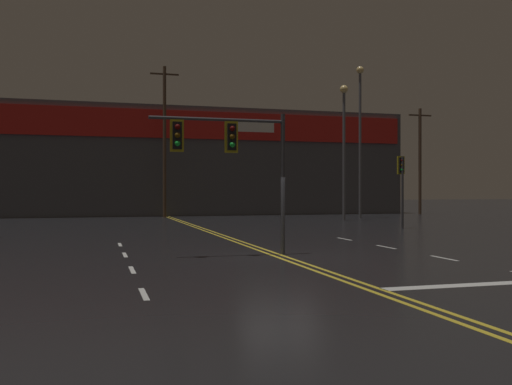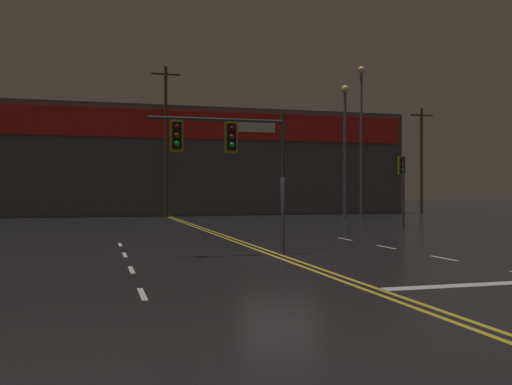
{
  "view_description": "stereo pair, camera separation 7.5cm",
  "coord_description": "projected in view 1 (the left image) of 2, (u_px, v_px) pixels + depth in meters",
  "views": [
    {
      "loc": [
        -5.63,
        -16.93,
        2.07
      ],
      "look_at": [
        0.0,
        2.8,
        2.0
      ],
      "focal_mm": 40.0,
      "sensor_mm": 36.0,
      "label": 1
    },
    {
      "loc": [
        -5.56,
        -16.95,
        2.07
      ],
      "look_at": [
        0.0,
        2.8,
        2.0
      ],
      "focal_mm": 40.0,
      "sensor_mm": 36.0,
      "label": 2
    }
  ],
  "objects": [
    {
      "name": "utility_pole_row",
      "position": [
        154.0,
        147.0,
        43.76
      ],
      "size": [
        47.26,
        0.26,
        11.67
      ],
      "color": "#4C3828",
      "rests_on": "ground"
    },
    {
      "name": "traffic_signal_median",
      "position": [
        227.0,
        147.0,
        17.92
      ],
      "size": [
        4.37,
        0.36,
        4.55
      ],
      "color": "#38383D",
      "rests_on": "ground"
    },
    {
      "name": "streetlight_near_right",
      "position": [
        360.0,
        124.0,
        42.95
      ],
      "size": [
        0.56,
        0.56,
        11.46
      ],
      "color": "#59595E",
      "rests_on": "ground"
    },
    {
      "name": "road_markings",
      "position": [
        320.0,
        260.0,
        16.96
      ],
      "size": [
        13.88,
        60.0,
        0.01
      ],
      "color": "gold",
      "rests_on": "ground"
    },
    {
      "name": "building_backdrop",
      "position": [
        160.0,
        163.0,
        50.38
      ],
      "size": [
        42.01,
        10.23,
        8.97
      ],
      "color": "#4C4C51",
      "rests_on": "ground"
    },
    {
      "name": "streetlight_median_approach",
      "position": [
        344.0,
        134.0,
        39.49
      ],
      "size": [
        0.56,
        0.56,
        9.39
      ],
      "color": "#59595E",
      "rests_on": "ground"
    },
    {
      "name": "ground_plane",
      "position": [
        281.0,
        257.0,
        17.83
      ],
      "size": [
        200.0,
        200.0,
        0.0
      ],
      "primitive_type": "plane",
      "color": "black"
    },
    {
      "name": "traffic_signal_corner_northeast",
      "position": [
        402.0,
        175.0,
        31.17
      ],
      "size": [
        0.42,
        0.36,
        3.96
      ],
      "color": "#38383D",
      "rests_on": "ground"
    }
  ]
}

